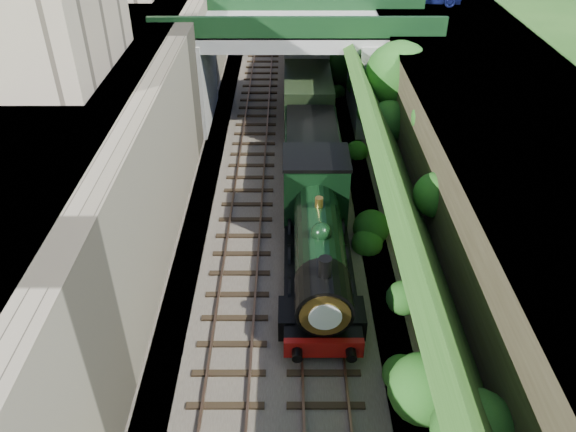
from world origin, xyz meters
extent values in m
cube|color=#473F38|center=(0.00, 20.00, 0.10)|extent=(10.00, 90.00, 0.20)
cube|color=#756B56|center=(-5.50, 20.00, 3.50)|extent=(1.00, 90.00, 7.00)
cube|color=#262628|center=(-9.00, 20.00, 3.50)|extent=(6.00, 90.00, 7.00)
cube|color=#262628|center=(9.50, 20.00, 3.12)|extent=(8.00, 90.00, 6.25)
cube|color=#1E4714|center=(5.00, 20.00, 2.70)|extent=(4.02, 90.00, 6.36)
sphere|color=#194C14|center=(4.10, 1.71, 1.43)|extent=(2.22, 2.22, 2.22)
sphere|color=#194C14|center=(4.14, 5.63, 1.50)|extent=(1.26, 1.26, 1.26)
sphere|color=#194C14|center=(5.63, 8.72, 3.93)|extent=(1.77, 1.77, 1.77)
sphere|color=#194C14|center=(3.70, 10.96, 0.79)|extent=(1.64, 1.64, 1.64)
sphere|color=#194C14|center=(6.28, 13.40, 4.97)|extent=(1.75, 1.75, 1.75)
sphere|color=#194C14|center=(5.16, 16.87, 3.15)|extent=(2.22, 2.22, 2.22)
sphere|color=#194C14|center=(4.60, 20.19, 2.25)|extent=(1.44, 1.44, 1.44)
sphere|color=#194C14|center=(6.19, 23.95, 4.83)|extent=(2.00, 2.00, 2.00)
sphere|color=#194C14|center=(4.40, 25.21, 1.92)|extent=(1.31, 1.31, 1.31)
sphere|color=#194C14|center=(4.10, 29.51, 1.44)|extent=(2.38, 2.38, 2.38)
sphere|color=#194C14|center=(6.08, 31.17, 4.65)|extent=(1.41, 1.41, 1.41)
sphere|color=#194C14|center=(4.60, 35.36, 2.25)|extent=(1.40, 1.40, 1.40)
sphere|color=#194C14|center=(3.81, 37.54, 0.97)|extent=(1.47, 1.47, 1.47)
cube|color=black|center=(-2.00, 20.00, 0.24)|extent=(2.50, 90.00, 0.07)
cube|color=brown|center=(-2.72, 20.00, 0.33)|extent=(0.08, 90.00, 0.14)
cube|color=brown|center=(-1.28, 20.00, 0.33)|extent=(0.08, 90.00, 0.14)
cube|color=black|center=(1.20, 20.00, 0.24)|extent=(2.50, 90.00, 0.07)
cube|color=brown|center=(0.48, 20.00, 0.33)|extent=(0.08, 90.00, 0.14)
cube|color=brown|center=(1.92, 20.00, 0.33)|extent=(0.08, 90.00, 0.14)
cube|color=gray|center=(0.50, 24.00, 5.70)|extent=(16.00, 6.00, 0.90)
cube|color=#153B1A|center=(0.50, 21.15, 6.65)|extent=(16.00, 0.30, 1.20)
cube|color=#153B1A|center=(0.50, 26.85, 6.65)|extent=(16.00, 0.30, 1.20)
cube|color=gray|center=(-5.50, 24.00, 2.85)|extent=(1.40, 6.40, 5.70)
cube|color=gray|center=(5.20, 24.00, 2.85)|extent=(2.40, 6.40, 5.70)
cube|color=gray|center=(-9.50, 14.00, 9.00)|extent=(4.00, 8.00, 4.00)
cylinder|color=black|center=(5.80, 19.01, 2.20)|extent=(0.30, 0.30, 4.40)
sphere|color=#194C14|center=(5.80, 19.01, 4.80)|extent=(3.60, 3.60, 3.60)
sphere|color=#194C14|center=(6.30, 19.81, 4.20)|extent=(2.40, 2.40, 2.40)
cube|color=black|center=(1.20, 7.88, 0.50)|extent=(2.40, 8.40, 0.60)
cube|color=black|center=(1.20, 8.88, 1.05)|extent=(2.70, 10.00, 0.35)
cube|color=maroon|center=(1.20, 3.78, 0.95)|extent=(2.70, 0.25, 0.70)
cylinder|color=black|center=(1.20, 8.08, 2.35)|extent=(1.90, 5.60, 1.90)
cylinder|color=black|center=(1.20, 4.78, 2.35)|extent=(1.96, 1.80, 1.96)
cylinder|color=white|center=(1.20, 3.80, 2.35)|extent=(1.10, 0.05, 1.10)
cylinder|color=black|center=(1.20, 4.78, 3.55)|extent=(0.44, 0.44, 0.90)
sphere|color=black|center=(1.20, 7.08, 3.35)|extent=(0.76, 0.76, 0.76)
cylinder|color=#A57F33|center=(1.20, 8.88, 3.45)|extent=(0.32, 0.32, 0.50)
cube|color=black|center=(1.20, 11.68, 2.50)|extent=(2.75, 2.40, 2.80)
cube|color=black|center=(1.20, 11.68, 3.95)|extent=(2.85, 2.50, 0.15)
cube|color=black|center=(-0.05, 5.28, 0.85)|extent=(0.60, 1.40, 0.90)
cube|color=black|center=(2.45, 5.28, 0.85)|extent=(0.60, 1.40, 0.90)
cube|color=black|center=(1.20, 16.08, 0.45)|extent=(2.30, 6.00, 0.50)
cube|color=black|center=(1.20, 16.08, 0.70)|extent=(2.60, 6.00, 0.50)
cube|color=black|center=(1.20, 16.08, 1.90)|extent=(2.70, 6.00, 2.40)
cube|color=black|center=(1.20, 16.08, 3.15)|extent=(2.50, 5.60, 0.20)
cube|color=black|center=(1.20, 28.68, 0.40)|extent=(2.30, 17.00, 0.40)
cube|color=black|center=(1.20, 28.68, 0.65)|extent=(2.50, 17.00, 0.50)
cube|color=black|center=(1.20, 28.68, 2.15)|extent=(2.80, 18.00, 2.70)
cube|color=slate|center=(1.20, 28.68, 3.65)|extent=(2.90, 18.00, 0.50)
cube|color=black|center=(1.20, 47.48, 0.40)|extent=(2.30, 17.00, 0.40)
cube|color=black|center=(1.20, 47.48, 0.65)|extent=(2.50, 17.00, 0.50)
camera|label=1|loc=(-0.01, -9.29, 15.28)|focal=35.00mm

